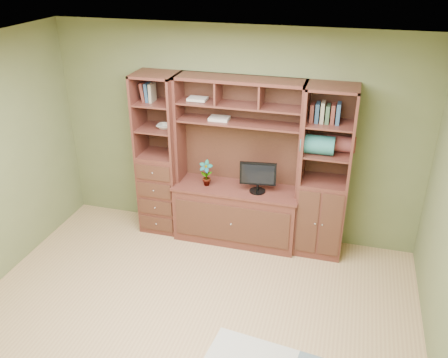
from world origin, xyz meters
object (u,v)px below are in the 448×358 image
(center_hutch, at_px, (237,166))
(monitor, at_px, (258,172))
(left_tower, at_px, (160,155))
(right_tower, at_px, (325,174))

(center_hutch, xyz_separation_m, monitor, (0.27, -0.03, -0.03))
(left_tower, distance_m, right_tower, 2.02)
(center_hutch, height_order, left_tower, same)
(left_tower, relative_size, right_tower, 1.00)
(center_hutch, relative_size, left_tower, 1.00)
(center_hutch, height_order, right_tower, same)
(right_tower, bearing_deg, left_tower, 180.00)
(left_tower, bearing_deg, center_hutch, -2.29)
(left_tower, distance_m, monitor, 1.27)
(left_tower, xyz_separation_m, monitor, (1.27, -0.07, -0.03))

